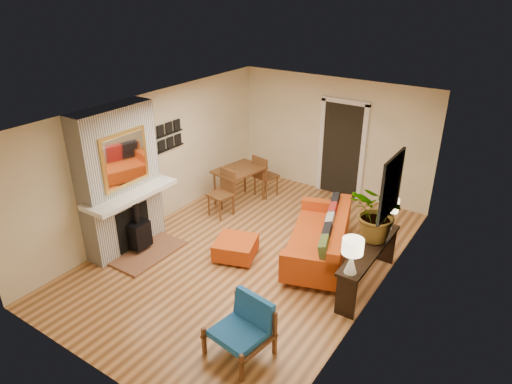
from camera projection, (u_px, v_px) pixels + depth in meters
room_shell at (347, 153)px, 9.29m from camera, size 6.50×6.50×6.50m
fireplace at (121, 184)px, 7.87m from camera, size 1.09×1.68×2.60m
sofa at (323, 239)px, 7.91m from camera, size 1.55×2.33×0.85m
ottoman at (236, 247)px, 7.98m from camera, size 0.86×0.86×0.34m
blue_chair at (245, 325)px, 5.91m from camera, size 0.82×0.80×0.76m
dining_table at (242, 177)px, 9.70m from camera, size 0.99×1.84×0.97m
console_table at (369, 256)px, 7.06m from camera, size 0.34×1.85×0.72m
lamp_near at (352, 252)px, 6.27m from camera, size 0.30×0.30×0.54m
lamp_far at (389, 210)px, 7.40m from camera, size 0.30×0.30×0.54m
houseplant at (379, 213)px, 7.00m from camera, size 1.05×0.97×0.95m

